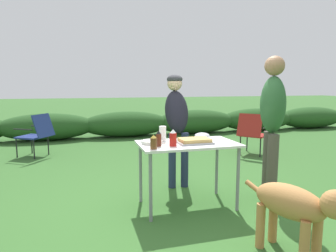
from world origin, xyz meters
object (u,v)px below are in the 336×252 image
paper_cup_stack (163,134)px  ketchup_bottle (173,138)px  dog (296,206)px  camp_chair_green_behind_table (252,132)px  standing_person_in_olive_jacket (177,116)px  bbq_sauce_bottle (159,139)px  mixing_bowl (202,136)px  folding_table (188,149)px  standing_person_in_gray_fleece (272,116)px  beer_bottle (154,142)px  food_tray (195,141)px  plate_stack (152,142)px  camp_chair_near_hedge (37,133)px

paper_cup_stack → ketchup_bottle: 0.29m
ketchup_bottle → dog: size_ratio=0.19×
camp_chair_green_behind_table → standing_person_in_olive_jacket: bearing=-97.2°
bbq_sauce_bottle → dog: bbq_sauce_bottle is taller
mixing_bowl → camp_chair_green_behind_table: (1.83, 1.85, -0.31)m
folding_table → standing_person_in_gray_fleece: (1.01, -0.10, 0.36)m
mixing_bowl → ketchup_bottle: (-0.46, -0.32, 0.05)m
standing_person_in_olive_jacket → camp_chair_green_behind_table: size_ratio=1.83×
beer_bottle → bbq_sauce_bottle: size_ratio=0.86×
standing_person_in_gray_fleece → food_tray: bearing=-71.4°
plate_stack → camp_chair_green_behind_table: camp_chair_green_behind_table is taller
food_tray → standing_person_in_olive_jacket: standing_person_in_olive_jacket is taller
plate_stack → beer_bottle: bearing=-99.0°
ketchup_bottle → beer_bottle: ketchup_bottle is taller
standing_person_in_olive_jacket → camp_chair_green_behind_table: 2.40m
plate_stack → camp_chair_near_hedge: bearing=117.8°
standing_person_in_gray_fleece → camp_chair_near_hedge: size_ratio=2.06×
beer_bottle → camp_chair_near_hedge: bearing=115.2°
folding_table → mixing_bowl: (0.25, 0.19, 0.11)m
bbq_sauce_bottle → folding_table: bearing=14.7°
paper_cup_stack → standing_person_in_gray_fleece: standing_person_in_gray_fleece is taller
food_tray → beer_bottle: (-0.50, -0.17, 0.04)m
food_tray → dog: (0.41, -1.17, -0.33)m
standing_person_in_gray_fleece → plate_stack: bearing=-74.8°
folding_table → camp_chair_near_hedge: (-1.99, 3.07, -0.20)m
plate_stack → beer_bottle: size_ratio=1.59×
bbq_sauce_bottle → mixing_bowl: bearing=24.9°
bbq_sauce_bottle → beer_bottle: bearing=-123.9°
standing_person_in_gray_fleece → camp_chair_near_hedge: bearing=-115.3°
bbq_sauce_bottle → camp_chair_near_hedge: bbq_sauce_bottle is taller
mixing_bowl → ketchup_bottle: bearing=-145.4°
folding_table → mixing_bowl: 0.33m
ketchup_bottle → dog: bearing=-58.0°
ketchup_bottle → camp_chair_green_behind_table: bearing=43.4°
food_tray → bbq_sauce_bottle: (-0.42, -0.04, 0.05)m
mixing_bowl → standing_person_in_gray_fleece: standing_person_in_gray_fleece is taller
folding_table → camp_chair_near_hedge: size_ratio=1.32×
standing_person_in_olive_jacket → camp_chair_near_hedge: 3.16m
paper_cup_stack → standing_person_in_gray_fleece: size_ratio=0.10×
folding_table → beer_bottle: (-0.44, -0.22, 0.15)m
standing_person_in_olive_jacket → plate_stack: bearing=-122.5°
mixing_bowl → standing_person_in_gray_fleece: 0.85m
plate_stack → beer_bottle: beer_bottle is taller
folding_table → paper_cup_stack: paper_cup_stack is taller
camp_chair_near_hedge → dog: bearing=-117.5°
ketchup_bottle → bbq_sauce_bottle: ketchup_bottle is taller
standing_person_in_olive_jacket → dog: size_ratio=1.63×
ketchup_bottle → camp_chair_green_behind_table: 3.18m
standing_person_in_olive_jacket → standing_person_in_gray_fleece: size_ratio=0.89×
folding_table → beer_bottle: beer_bottle is taller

